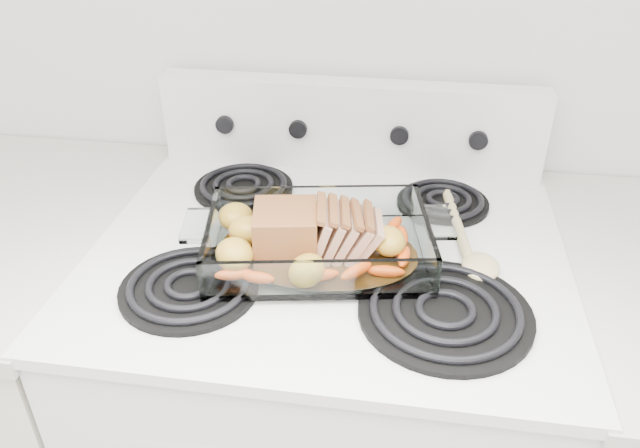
# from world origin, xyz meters

# --- Properties ---
(electric_range) EXTENTS (0.78, 0.70, 1.12)m
(electric_range) POSITION_xyz_m (0.00, 1.66, 0.48)
(electric_range) COLOR silver
(electric_range) RESTS_ON ground
(counter_left) EXTENTS (0.58, 0.68, 0.93)m
(counter_left) POSITION_xyz_m (-0.67, 1.66, 0.47)
(counter_left) COLOR beige
(counter_left) RESTS_ON ground
(baking_dish) EXTENTS (0.35, 0.23, 0.07)m
(baking_dish) POSITION_xyz_m (-0.01, 1.60, 0.96)
(baking_dish) COLOR silver
(baking_dish) RESTS_ON electric_range
(pork_roast) EXTENTS (0.20, 0.10, 0.08)m
(pork_roast) POSITION_xyz_m (-0.03, 1.60, 0.99)
(pork_roast) COLOR brown
(pork_roast) RESTS_ON baking_dish
(roast_vegetables) EXTENTS (0.36, 0.20, 0.04)m
(roast_vegetables) POSITION_xyz_m (-0.01, 1.64, 0.97)
(roast_vegetables) COLOR #FC4600
(roast_vegetables) RESTS_ON baking_dish
(wooden_spoon) EXTENTS (0.09, 0.27, 0.02)m
(wooden_spoon) POSITION_xyz_m (0.23, 1.67, 0.95)
(wooden_spoon) COLOR #CDB686
(wooden_spoon) RESTS_ON electric_range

